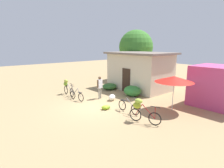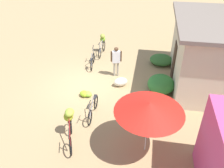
{
  "view_description": "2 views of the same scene",
  "coord_description": "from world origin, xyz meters",
  "px_view_note": "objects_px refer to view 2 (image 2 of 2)",
  "views": [
    {
      "loc": [
        9.26,
        -6.48,
        3.91
      ],
      "look_at": [
        -0.05,
        1.48,
        1.3
      ],
      "focal_mm": 29.27,
      "sensor_mm": 36.0,
      "label": 1
    },
    {
      "loc": [
        9.48,
        3.03,
        6.61
      ],
      "look_at": [
        1.16,
        1.57,
        1.06
      ],
      "focal_mm": 37.64,
      "sensor_mm": 36.0,
      "label": 2
    }
  ],
  "objects_px": {
    "bicycle_leftmost": "(102,42)",
    "person_vendor": "(116,59)",
    "building_low": "(212,52)",
    "produce_sack": "(121,82)",
    "bicycle_by_shop": "(70,122)",
    "bicycle_center_loaded": "(93,109)",
    "bicycle_near_pile": "(92,61)",
    "banana_pile_on_ground": "(86,94)",
    "market_umbrella": "(149,107)"
  },
  "relations": [
    {
      "from": "produce_sack",
      "to": "person_vendor",
      "type": "bearing_deg",
      "value": -157.23
    },
    {
      "from": "building_low",
      "to": "bicycle_leftmost",
      "type": "bearing_deg",
      "value": -112.28
    },
    {
      "from": "banana_pile_on_ground",
      "to": "person_vendor",
      "type": "bearing_deg",
      "value": 152.25
    },
    {
      "from": "produce_sack",
      "to": "market_umbrella",
      "type": "bearing_deg",
      "value": 20.1
    },
    {
      "from": "market_umbrella",
      "to": "bicycle_center_loaded",
      "type": "height_order",
      "value": "market_umbrella"
    },
    {
      "from": "bicycle_by_shop",
      "to": "banana_pile_on_ground",
      "type": "bearing_deg",
      "value": -176.77
    },
    {
      "from": "bicycle_center_loaded",
      "to": "banana_pile_on_ground",
      "type": "relative_size",
      "value": 2.35
    },
    {
      "from": "market_umbrella",
      "to": "person_vendor",
      "type": "relative_size",
      "value": 1.36
    },
    {
      "from": "produce_sack",
      "to": "bicycle_near_pile",
      "type": "bearing_deg",
      "value": -132.62
    },
    {
      "from": "bicycle_near_pile",
      "to": "bicycle_center_loaded",
      "type": "distance_m",
      "value": 4.34
    },
    {
      "from": "bicycle_leftmost",
      "to": "person_vendor",
      "type": "xyz_separation_m",
      "value": [
        2.65,
        1.31,
        0.31
      ]
    },
    {
      "from": "bicycle_near_pile",
      "to": "banana_pile_on_ground",
      "type": "bearing_deg",
      "value": 7.57
    },
    {
      "from": "market_umbrella",
      "to": "banana_pile_on_ground",
      "type": "xyz_separation_m",
      "value": [
        -2.78,
        -2.95,
        -1.82
      ]
    },
    {
      "from": "building_low",
      "to": "market_umbrella",
      "type": "relative_size",
      "value": 2.48
    },
    {
      "from": "bicycle_near_pile",
      "to": "produce_sack",
      "type": "distance_m",
      "value": 2.57
    },
    {
      "from": "bicycle_near_pile",
      "to": "bicycle_by_shop",
      "type": "bearing_deg",
      "value": 5.52
    },
    {
      "from": "produce_sack",
      "to": "person_vendor",
      "type": "height_order",
      "value": "person_vendor"
    },
    {
      "from": "person_vendor",
      "to": "bicycle_by_shop",
      "type": "bearing_deg",
      "value": -11.47
    },
    {
      "from": "bicycle_by_shop",
      "to": "produce_sack",
      "type": "bearing_deg",
      "value": 160.52
    },
    {
      "from": "market_umbrella",
      "to": "bicycle_center_loaded",
      "type": "bearing_deg",
      "value": -123.36
    },
    {
      "from": "bicycle_center_loaded",
      "to": "bicycle_by_shop",
      "type": "bearing_deg",
      "value": -21.36
    },
    {
      "from": "market_umbrella",
      "to": "person_vendor",
      "type": "bearing_deg",
      "value": -159.39
    },
    {
      "from": "building_low",
      "to": "banana_pile_on_ground",
      "type": "distance_m",
      "value": 6.39
    },
    {
      "from": "building_low",
      "to": "bicycle_by_shop",
      "type": "xyz_separation_m",
      "value": [
        4.95,
        -5.61,
        -0.92
      ]
    },
    {
      "from": "bicycle_center_loaded",
      "to": "produce_sack",
      "type": "distance_m",
      "value": 2.6
    },
    {
      "from": "bicycle_near_pile",
      "to": "bicycle_by_shop",
      "type": "relative_size",
      "value": 0.95
    },
    {
      "from": "bicycle_center_loaded",
      "to": "market_umbrella",
      "type": "bearing_deg",
      "value": 56.64
    },
    {
      "from": "bicycle_leftmost",
      "to": "produce_sack",
      "type": "height_order",
      "value": "bicycle_leftmost"
    },
    {
      "from": "produce_sack",
      "to": "banana_pile_on_ground",
      "type": "bearing_deg",
      "value": -51.64
    },
    {
      "from": "building_low",
      "to": "produce_sack",
      "type": "xyz_separation_m",
      "value": [
        1.13,
        -4.26,
        -1.45
      ]
    },
    {
      "from": "bicycle_near_pile",
      "to": "bicycle_by_shop",
      "type": "distance_m",
      "value": 5.59
    },
    {
      "from": "bicycle_near_pile",
      "to": "person_vendor",
      "type": "height_order",
      "value": "person_vendor"
    },
    {
      "from": "building_low",
      "to": "bicycle_leftmost",
      "type": "relative_size",
      "value": 3.29
    },
    {
      "from": "bicycle_center_loaded",
      "to": "produce_sack",
      "type": "bearing_deg",
      "value": 161.57
    },
    {
      "from": "bicycle_leftmost",
      "to": "bicycle_center_loaded",
      "type": "distance_m",
      "value": 6.12
    },
    {
      "from": "bicycle_leftmost",
      "to": "bicycle_by_shop",
      "type": "bearing_deg",
      "value": 2.68
    },
    {
      "from": "bicycle_by_shop",
      "to": "person_vendor",
      "type": "xyz_separation_m",
      "value": [
        -4.74,
        0.96,
        0.27
      ]
    },
    {
      "from": "building_low",
      "to": "market_umbrella",
      "type": "height_order",
      "value": "building_low"
    },
    {
      "from": "market_umbrella",
      "to": "bicycle_by_shop",
      "type": "relative_size",
      "value": 1.38
    },
    {
      "from": "bicycle_leftmost",
      "to": "person_vendor",
      "type": "relative_size",
      "value": 1.03
    },
    {
      "from": "bicycle_leftmost",
      "to": "bicycle_by_shop",
      "type": "distance_m",
      "value": 7.4
    },
    {
      "from": "market_umbrella",
      "to": "bicycle_near_pile",
      "type": "xyz_separation_m",
      "value": [
        -5.7,
        -3.34,
        -1.61
      ]
    },
    {
      "from": "bicycle_leftmost",
      "to": "bicycle_by_shop",
      "type": "relative_size",
      "value": 1.04
    },
    {
      "from": "market_umbrella",
      "to": "bicycle_center_loaded",
      "type": "relative_size",
      "value": 1.35
    },
    {
      "from": "banana_pile_on_ground",
      "to": "person_vendor",
      "type": "height_order",
      "value": "person_vendor"
    },
    {
      "from": "market_umbrella",
      "to": "person_vendor",
      "type": "distance_m",
      "value": 5.3
    },
    {
      "from": "bicycle_by_shop",
      "to": "banana_pile_on_ground",
      "type": "xyz_separation_m",
      "value": [
        -2.63,
        -0.15,
        -0.62
      ]
    },
    {
      "from": "produce_sack",
      "to": "person_vendor",
      "type": "distance_m",
      "value": 1.29
    },
    {
      "from": "banana_pile_on_ground",
      "to": "bicycle_center_loaded",
      "type": "bearing_deg",
      "value": 27.79
    },
    {
      "from": "bicycle_by_shop",
      "to": "bicycle_near_pile",
      "type": "bearing_deg",
      "value": -174.48
    }
  ]
}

